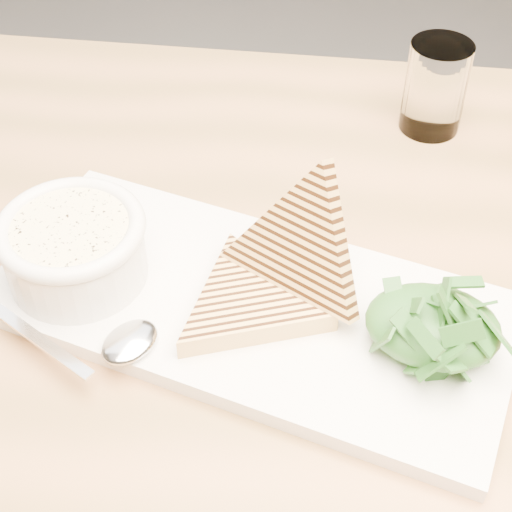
% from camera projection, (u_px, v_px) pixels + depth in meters
% --- Properties ---
extents(table_top, '(1.30, 0.94, 0.04)m').
position_uv_depth(table_top, '(344.00, 316.00, 0.70)').
color(table_top, '#A47041').
rests_on(table_top, ground).
extents(table_leg_bl, '(0.06, 0.06, 0.72)m').
position_uv_depth(table_leg_bl, '(25.00, 250.00, 1.31)').
color(table_leg_bl, '#A47041').
rests_on(table_leg_bl, ground).
extents(platter, '(0.47, 0.27, 0.02)m').
position_uv_depth(platter, '(251.00, 307.00, 0.67)').
color(platter, white).
rests_on(platter, table_top).
extents(soup_bowl, '(0.12, 0.12, 0.05)m').
position_uv_depth(soup_bowl, '(76.00, 255.00, 0.67)').
color(soup_bowl, white).
rests_on(soup_bowl, platter).
extents(soup, '(0.10, 0.10, 0.01)m').
position_uv_depth(soup, '(70.00, 230.00, 0.65)').
color(soup, '#FBECA9').
rests_on(soup, soup_bowl).
extents(bowl_rim, '(0.13, 0.13, 0.01)m').
position_uv_depth(bowl_rim, '(70.00, 228.00, 0.65)').
color(bowl_rim, white).
rests_on(bowl_rim, soup_bowl).
extents(sandwich_flat, '(0.20, 0.20, 0.02)m').
position_uv_depth(sandwich_flat, '(249.00, 303.00, 0.65)').
color(sandwich_flat, '#DBA95B').
rests_on(sandwich_flat, platter).
extents(sandwich_lean, '(0.20, 0.19, 0.17)m').
position_uv_depth(sandwich_lean, '(300.00, 246.00, 0.64)').
color(sandwich_lean, '#DBA95B').
rests_on(sandwich_lean, sandwich_flat).
extents(salad_base, '(0.11, 0.08, 0.04)m').
position_uv_depth(salad_base, '(433.00, 326.00, 0.62)').
color(salad_base, '#1A4C17').
rests_on(salad_base, platter).
extents(arugula_pile, '(0.11, 0.10, 0.05)m').
position_uv_depth(arugula_pile, '(434.00, 321.00, 0.61)').
color(arugula_pile, '#316325').
rests_on(arugula_pile, platter).
extents(spoon_bowl, '(0.06, 0.06, 0.01)m').
position_uv_depth(spoon_bowl, '(130.00, 342.00, 0.62)').
color(spoon_bowl, silver).
rests_on(spoon_bowl, platter).
extents(spoon_handle, '(0.12, 0.06, 0.00)m').
position_uv_depth(spoon_handle, '(35.00, 337.00, 0.63)').
color(spoon_handle, silver).
rests_on(spoon_handle, platter).
extents(glass_near, '(0.07, 0.07, 0.10)m').
position_uv_depth(glass_near, '(435.00, 87.00, 0.83)').
color(glass_near, white).
rests_on(glass_near, table_top).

